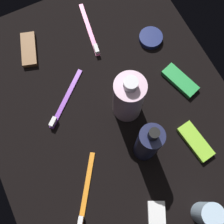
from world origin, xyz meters
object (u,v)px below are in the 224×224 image
(snack_bar_white, at_px, (157,224))
(cream_tin_left, at_px, (151,38))
(snack_bar_brown, at_px, (29,49))
(bodywash_bottle, at_px, (129,99))
(snack_bar_green, at_px, (180,81))
(snack_bar_lime, at_px, (195,141))
(toothbrush_orange, at_px, (85,194))
(deodorant_stick, at_px, (207,214))
(lotion_bottle, at_px, (148,143))
(toothbrush_pink, at_px, (90,32))
(toothbrush_purple, at_px, (64,101))

(snack_bar_white, xyz_separation_m, cream_tin_left, (0.44, -0.22, 0.00))
(snack_bar_brown, bearing_deg, cream_tin_left, -92.58)
(bodywash_bottle, height_order, snack_bar_white, bodywash_bottle)
(snack_bar_green, height_order, snack_bar_lime, same)
(snack_bar_white, relative_size, snack_bar_lime, 1.00)
(snack_bar_lime, bearing_deg, snack_bar_green, -24.98)
(toothbrush_orange, relative_size, cream_tin_left, 2.31)
(snack_bar_green, xyz_separation_m, cream_tin_left, (0.15, 0.01, 0.00))
(deodorant_stick, height_order, snack_bar_white, deodorant_stick)
(lotion_bottle, xyz_separation_m, snack_bar_white, (-0.17, 0.06, -0.08))
(toothbrush_orange, distance_m, cream_tin_left, 0.46)
(toothbrush_orange, bearing_deg, cream_tin_left, -48.27)
(snack_bar_lime, bearing_deg, toothbrush_pink, 6.41)
(snack_bar_green, distance_m, snack_bar_brown, 0.43)
(snack_bar_white, bearing_deg, snack_bar_lime, -28.94)
(toothbrush_pink, bearing_deg, toothbrush_purple, 137.25)
(snack_bar_green, bearing_deg, deodorant_stick, 141.12)
(bodywash_bottle, bearing_deg, snack_bar_lime, -143.50)
(cream_tin_left, bearing_deg, toothbrush_pink, 56.92)
(toothbrush_pink, xyz_separation_m, toothbrush_purple, (-0.16, 0.15, 0.00))
(bodywash_bottle, height_order, snack_bar_lime, bodywash_bottle)
(snack_bar_green, height_order, snack_bar_brown, same)
(toothbrush_purple, distance_m, snack_bar_lime, 0.36)
(snack_bar_green, bearing_deg, toothbrush_purple, 57.14)
(lotion_bottle, bearing_deg, cream_tin_left, -31.32)
(toothbrush_orange, relative_size, toothbrush_purple, 1.08)
(toothbrush_pink, bearing_deg, toothbrush_orange, 153.83)
(bodywash_bottle, height_order, toothbrush_pink, bodywash_bottle)
(snack_bar_brown, bearing_deg, toothbrush_pink, -79.89)
(toothbrush_pink, distance_m, snack_bar_lime, 0.42)
(lotion_bottle, xyz_separation_m, snack_bar_lime, (-0.04, -0.13, -0.08))
(bodywash_bottle, bearing_deg, toothbrush_pink, -2.09)
(toothbrush_orange, distance_m, snack_bar_brown, 0.43)
(bodywash_bottle, distance_m, snack_bar_lime, 0.21)
(toothbrush_orange, relative_size, snack_bar_lime, 1.49)
(lotion_bottle, height_order, deodorant_stick, lotion_bottle)
(lotion_bottle, bearing_deg, snack_bar_brown, 22.02)
(toothbrush_pink, bearing_deg, snack_bar_green, -147.83)
(toothbrush_pink, xyz_separation_m, snack_bar_white, (-0.54, 0.08, 0.00))
(toothbrush_pink, distance_m, toothbrush_purple, 0.22)
(snack_bar_white, bearing_deg, toothbrush_pink, 17.69)
(snack_bar_white, distance_m, cream_tin_left, 0.50)
(toothbrush_pink, distance_m, cream_tin_left, 0.18)
(deodorant_stick, xyz_separation_m, snack_bar_white, (0.03, 0.11, -0.04))
(deodorant_stick, distance_m, toothbrush_orange, 0.28)
(snack_bar_white, bearing_deg, snack_bar_brown, 36.15)
(lotion_bottle, bearing_deg, snack_bar_white, 161.72)
(snack_bar_white, bearing_deg, toothbrush_purple, 37.00)
(bodywash_bottle, xyz_separation_m, toothbrush_pink, (0.25, -0.01, -0.07))
(deodorant_stick, distance_m, cream_tin_left, 0.49)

